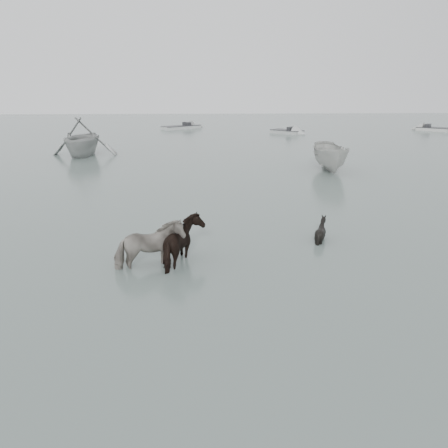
{
  "coord_description": "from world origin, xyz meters",
  "views": [
    {
      "loc": [
        -1.8,
        -11.94,
        4.97
      ],
      "look_at": [
        -1.23,
        0.48,
        1.0
      ],
      "focal_mm": 35.0,
      "sensor_mm": 36.0,
      "label": 1
    }
  ],
  "objects": [
    {
      "name": "skiff_star",
      "position": [
        24.29,
        37.5,
        0.38
      ],
      "size": [
        4.64,
        4.14,
        0.75
      ],
      "primitive_type": null,
      "rotation": [
        0.0,
        0.0,
        2.47
      ],
      "color": "#B5B5B0",
      "rests_on": "ground"
    },
    {
      "name": "ground",
      "position": [
        0.0,
        0.0,
        0.0
      ],
      "size": [
        140.0,
        140.0,
        0.0
      ],
      "primitive_type": "plane",
      "color": "#56665F",
      "rests_on": "ground"
    },
    {
      "name": "pony_dark",
      "position": [
        -2.38,
        -0.02,
        0.81
      ],
      "size": [
        1.56,
        1.76,
        1.61
      ],
      "primitive_type": "imported",
      "rotation": [
        0.0,
        0.0,
        1.7
      ],
      "color": "black",
      "rests_on": "ground"
    },
    {
      "name": "rowboat_trail",
      "position": [
        -10.66,
        20.68,
        1.47
      ],
      "size": [
        4.98,
        5.72,
        2.94
      ],
      "primitive_type": "imported",
      "rotation": [
        0.0,
        0.0,
        3.11
      ],
      "color": "#A8ABA8",
      "rests_on": "ground"
    },
    {
      "name": "skiff_mid",
      "position": [
        7.15,
        35.32,
        0.38
      ],
      "size": [
        4.43,
        4.51,
        0.75
      ],
      "primitive_type": null,
      "rotation": [
        0.0,
        0.0,
        -0.8
      ],
      "color": "#9FA2A0",
      "rests_on": "ground"
    },
    {
      "name": "pony_black",
      "position": [
        2.08,
        1.74,
        0.55
      ],
      "size": [
        1.29,
        1.24,
        1.11
      ],
      "primitive_type": "imported",
      "rotation": [
        0.0,
        0.0,
        2.01
      ],
      "color": "black",
      "rests_on": "ground"
    },
    {
      "name": "skiff_far",
      "position": [
        -4.45,
        41.14,
        0.38
      ],
      "size": [
        6.23,
        5.37,
        0.75
      ],
      "primitive_type": null,
      "rotation": [
        0.0,
        0.0,
        0.66
      ],
      "color": "#ACAFAC",
      "rests_on": "ground"
    },
    {
      "name": "pony_pinto",
      "position": [
        -3.39,
        -0.28,
        0.82
      ],
      "size": [
        2.14,
        1.6,
        1.64
      ],
      "primitive_type": "imported",
      "rotation": [
        0.0,
        0.0,
        1.99
      ],
      "color": "black",
      "rests_on": "ground"
    },
    {
      "name": "boat_small",
      "position": [
        5.83,
        14.0,
        0.92
      ],
      "size": [
        2.14,
        4.86,
        1.83
      ],
      "primitive_type": "imported",
      "rotation": [
        0.0,
        0.0,
        -0.08
      ],
      "color": "#B3B3AE",
      "rests_on": "ground"
    }
  ]
}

